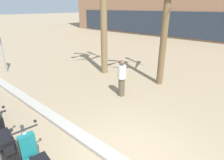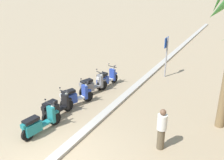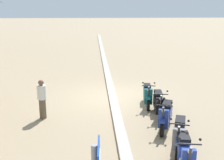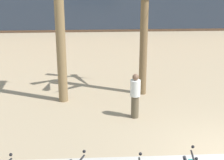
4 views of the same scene
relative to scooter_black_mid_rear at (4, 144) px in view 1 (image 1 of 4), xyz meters
The scene contains 3 objects.
scooter_black_mid_rear is the anchor object (origin of this frame).
crossing_sign 7.48m from the scooter_black_mid_rear, 159.80° to the left, with size 0.60×0.13×2.40m.
pedestrian_strolling_near_curb 4.57m from the scooter_black_mid_rear, 91.28° to the left, with size 0.34×0.34×1.53m.
Camera 1 is at (1.88, -2.66, 3.47)m, focal length 29.28 mm.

